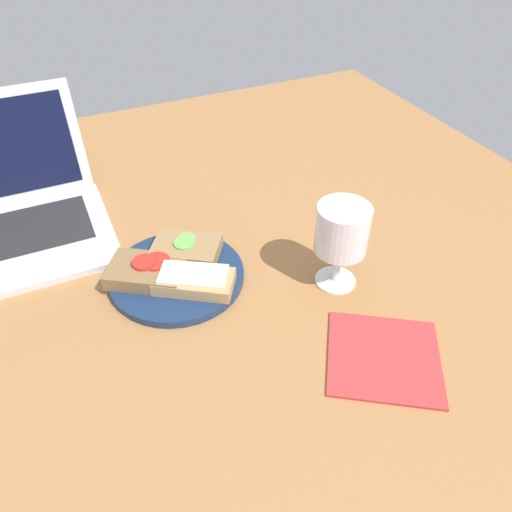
{
  "coord_description": "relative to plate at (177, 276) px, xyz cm",
  "views": [
    {
      "loc": [
        -20.3,
        -56.03,
        57.2
      ],
      "look_at": [
        4.02,
        -3.02,
        8.0
      ],
      "focal_mm": 35.0,
      "sensor_mm": 36.0,
      "label": 1
    }
  ],
  "objects": [
    {
      "name": "sandwich_with_cucumber",
      "position": [
        2.88,
        3.46,
        1.89
      ],
      "size": [
        13.0,
        12.08,
        2.7
      ],
      "color": "#937047",
      "rests_on": "plate"
    },
    {
      "name": "wooden_table",
      "position": [
        7.31,
        -2.49,
        -2.16
      ],
      "size": [
        140.0,
        140.0,
        3.0
      ],
      "primitive_type": "cube",
      "color": "#9E6B3D",
      "rests_on": "ground"
    },
    {
      "name": "plate",
      "position": [
        0.0,
        0.0,
        0.0
      ],
      "size": [
        21.34,
        21.34,
        1.32
      ],
      "primitive_type": "cylinder",
      "color": "navy",
      "rests_on": "wooden_table"
    },
    {
      "name": "sandwich_with_tomato",
      "position": [
        -4.36,
        0.8,
        1.94
      ],
      "size": [
        13.99,
        12.82,
        2.99
      ],
      "color": "brown",
      "rests_on": "plate"
    },
    {
      "name": "napkin",
      "position": [
        20.58,
        -26.9,
        -0.46
      ],
      "size": [
        20.5,
        20.37,
        0.4
      ],
      "primitive_type": "cube",
      "rotation": [
        0.0,
        0.0,
        -0.58
      ],
      "color": "#B23333",
      "rests_on": "wooden_table"
    },
    {
      "name": "sandwich_with_cheese",
      "position": [
        1.54,
        -4.21,
        1.97
      ],
      "size": [
        13.35,
        11.62,
        2.76
      ],
      "color": "#A88456",
      "rests_on": "plate"
    },
    {
      "name": "wine_glass",
      "position": [
        22.66,
        -11.01,
        9.01
      ],
      "size": [
        7.96,
        7.96,
        14.1
      ],
      "color": "white",
      "rests_on": "wooden_table"
    }
  ]
}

